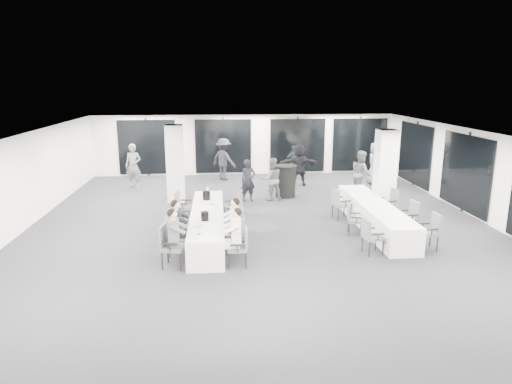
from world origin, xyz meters
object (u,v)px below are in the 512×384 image
chair_side_right_far (390,201)px  standing_guest_c (224,157)px  chair_main_left_mid (176,224)px  chair_side_left_near (370,234)px  chair_main_right_second (239,233)px  chair_side_right_near (430,229)px  chair_main_left_near (170,243)px  chair_side_left_mid (353,218)px  cocktail_table (285,181)px  chair_side_right_mid (410,215)px  standing_guest_e (375,161)px  ice_bucket_near (205,216)px  chair_main_left_second (173,234)px  standing_guest_h (361,170)px  standing_guest_f (299,162)px  chair_main_left_far (182,204)px  chair_main_right_fourth (236,213)px  chair_main_right_mid (237,222)px  chair_main_right_far (235,205)px  standing_guest_a (248,178)px  standing_guest_d (294,160)px  standing_guest_b (272,176)px  chair_main_right_near (241,245)px  chair_main_left_fourth (179,216)px  standing_guest_g (133,163)px  banquet_table_main (207,225)px  banquet_table_side (374,215)px  ice_bucket_far (206,195)px

chair_side_right_far → standing_guest_c: standing_guest_c is taller
chair_main_left_mid → chair_side_left_near: 5.13m
chair_main_right_second → chair_side_right_near: 5.00m
chair_main_left_near → chair_side_right_near: (6.66, 0.62, -0.04)m
chair_side_right_near → chair_side_left_near: bearing=96.2°
chair_side_right_near → chair_side_left_mid: bearing=50.5°
cocktail_table → chair_side_right_mid: (2.95, -4.61, -0.06)m
standing_guest_e → ice_bucket_near: bearing=126.3°
chair_main_left_second → chair_main_left_near: bearing=-11.8°
chair_main_left_near → standing_guest_h: size_ratio=0.53×
standing_guest_c → standing_guest_f: 3.44m
chair_main_left_far → chair_side_left_near: 5.95m
chair_main_right_second → chair_main_right_fourth: 1.86m
chair_main_right_mid → chair_main_right_far: size_ratio=1.06×
standing_guest_a → chair_side_right_near: bearing=-68.1°
chair_main_right_fourth → standing_guest_d: standing_guest_d is taller
chair_main_right_fourth → chair_main_left_near: bearing=138.5°
chair_main_left_second → chair_side_right_far: (6.65, 2.69, -0.01)m
chair_main_left_near → chair_main_left_second: size_ratio=1.06×
chair_main_left_near → chair_main_left_far: bearing=-168.5°
standing_guest_b → standing_guest_f: size_ratio=0.89×
chair_side_right_mid → standing_guest_e: (1.16, 6.46, 0.46)m
chair_main_right_near → chair_side_left_near: 3.37m
chair_main_left_second → chair_main_left_fourth: (0.01, 1.80, -0.07)m
chair_main_left_fourth → chair_main_right_far: 1.97m
chair_side_left_mid → chair_main_right_fourth: bearing=-91.1°
standing_guest_g → ice_bucket_near: 7.97m
chair_main_right_mid → chair_main_right_far: bearing=-8.7°
chair_main_left_near → standing_guest_f: (4.56, 8.37, 0.42)m
banquet_table_main → standing_guest_a: standing_guest_a is taller
cocktail_table → chair_main_right_mid: bearing=-112.9°
banquet_table_side → standing_guest_b: bearing=127.8°
chair_main_left_far → chair_main_right_far: bearing=97.3°
banquet_table_main → standing_guest_a: (1.41, 3.90, 0.50)m
chair_main_left_mid → ice_bucket_far: bearing=146.5°
chair_main_left_near → chair_main_right_second: chair_main_left_near is taller
standing_guest_b → standing_guest_e: 5.25m
ice_bucket_far → standing_guest_b: bearing=48.3°
chair_side_right_near → standing_guest_c: bearing=29.9°
chair_main_right_fourth → standing_guest_e: bearing=-57.3°
chair_side_right_near → ice_bucket_far: 6.50m
ice_bucket_near → chair_main_left_fourth: bearing=120.5°
chair_main_left_fourth → chair_side_left_mid: (4.99, -0.59, 0.00)m
standing_guest_g → standing_guest_b: bearing=-14.0°
banquet_table_main → chair_main_left_far: (-0.83, 1.63, 0.17)m
chair_side_left_mid → standing_guest_h: standing_guest_h is taller
chair_main_right_second → chair_side_left_mid: size_ratio=1.05×
banquet_table_side → cocktail_table: cocktail_table is taller
chair_main_left_fourth → chair_side_right_far: 6.71m
standing_guest_h → chair_main_right_mid: bearing=128.2°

